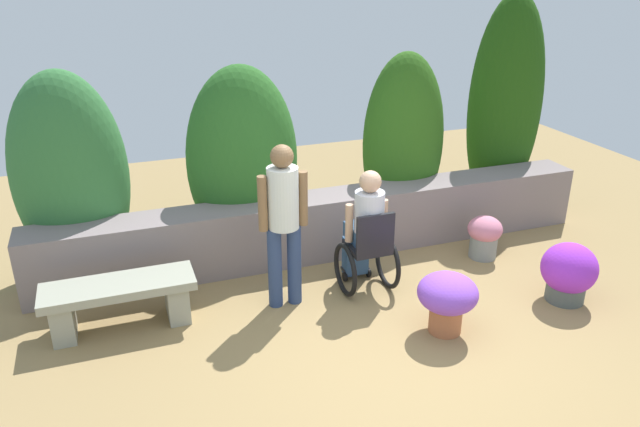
% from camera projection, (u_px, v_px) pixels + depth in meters
% --- Properties ---
extents(ground_plane, '(12.52, 12.52, 0.00)m').
position_uv_depth(ground_plane, '(401.00, 346.00, 5.56)').
color(ground_plane, '#967A4C').
extents(stone_retaining_wall, '(6.54, 0.49, 0.73)m').
position_uv_depth(stone_retaining_wall, '(325.00, 225.00, 7.13)').
color(stone_retaining_wall, gray).
rests_on(stone_retaining_wall, ground).
extents(hedge_backdrop, '(6.51, 0.91, 2.86)m').
position_uv_depth(hedge_backdrop, '(311.00, 145.00, 7.25)').
color(hedge_backdrop, '#337036').
rests_on(hedge_backdrop, ground).
extents(stone_bench, '(1.39, 0.47, 0.47)m').
position_uv_depth(stone_bench, '(120.00, 298.00, 5.74)').
color(stone_bench, gray).
rests_on(stone_bench, ground).
extents(person_in_wheelchair, '(0.53, 0.66, 1.33)m').
position_uv_depth(person_in_wheelchair, '(366.00, 235.00, 6.27)').
color(person_in_wheelchair, black).
rests_on(person_in_wheelchair, ground).
extents(person_standing_companion, '(0.49, 0.30, 1.67)m').
position_uv_depth(person_standing_companion, '(283.00, 216.00, 5.87)').
color(person_standing_companion, navy).
rests_on(person_standing_companion, ground).
extents(flower_pot_purple_near, '(0.40, 0.40, 0.50)m').
position_uv_depth(flower_pot_purple_near, '(484.00, 235.00, 7.08)').
color(flower_pot_purple_near, gray).
rests_on(flower_pot_purple_near, ground).
extents(flower_pot_terracotta_by_wall, '(0.55, 0.55, 0.62)m').
position_uv_depth(flower_pot_terracotta_by_wall, '(569.00, 272.00, 6.18)').
color(flower_pot_terracotta_by_wall, '#4E5756').
rests_on(flower_pot_terracotta_by_wall, ground).
extents(flower_pot_red_accent, '(0.56, 0.56, 0.59)m').
position_uv_depth(flower_pot_red_accent, '(447.00, 298.00, 5.64)').
color(flower_pot_red_accent, '#B1643F').
rests_on(flower_pot_red_accent, ground).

